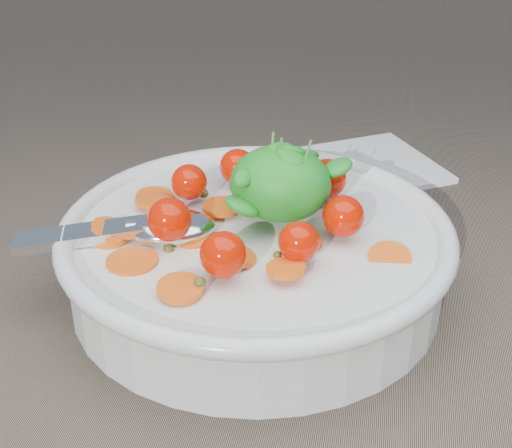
# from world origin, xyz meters

# --- Properties ---
(ground) EXTENTS (6.00, 6.00, 0.00)m
(ground) POSITION_xyz_m (0.00, 0.00, 0.00)
(ground) COLOR #736352
(ground) RESTS_ON ground
(bowl) EXTENTS (0.32, 0.29, 0.12)m
(bowl) POSITION_xyz_m (-0.00, -0.01, 0.03)
(bowl) COLOR silver
(bowl) RESTS_ON ground
(napkin) EXTENTS (0.20, 0.19, 0.01)m
(napkin) POSITION_xyz_m (0.06, 0.23, 0.00)
(napkin) COLOR white
(napkin) RESTS_ON ground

